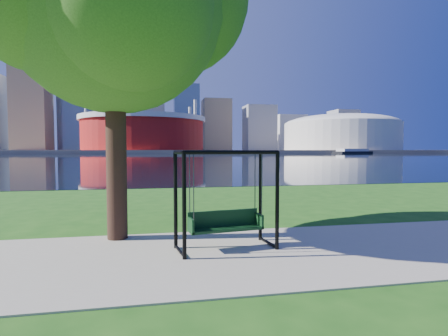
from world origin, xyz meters
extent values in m
plane|color=#1E5114|center=(0.00, 0.00, 0.00)|extent=(900.00, 900.00, 0.00)
cube|color=#9E937F|center=(0.00, -0.50, 0.01)|extent=(120.00, 4.00, 0.03)
cube|color=black|center=(0.00, 102.00, 0.01)|extent=(900.00, 180.00, 0.02)
cube|color=#937F60|center=(0.00, 306.00, 1.00)|extent=(900.00, 228.00, 2.00)
cylinder|color=maroon|center=(-10.00, 235.00, 13.00)|extent=(80.00, 80.00, 22.00)
cylinder|color=silver|center=(-10.00, 235.00, 22.50)|extent=(83.00, 83.00, 3.00)
cylinder|color=silver|center=(22.91, 254.00, 18.00)|extent=(2.00, 2.00, 32.00)
cylinder|color=silver|center=(-42.91, 254.00, 18.00)|extent=(2.00, 2.00, 32.00)
cylinder|color=silver|center=(-42.91, 216.00, 18.00)|extent=(2.00, 2.00, 32.00)
cylinder|color=silver|center=(22.91, 216.00, 18.00)|extent=(2.00, 2.00, 32.00)
cylinder|color=beige|center=(135.00, 235.00, 12.00)|extent=(84.00, 84.00, 20.00)
ellipsoid|color=beige|center=(135.00, 235.00, 21.00)|extent=(84.00, 84.00, 15.12)
cube|color=#998466|center=(-100.00, 300.00, 46.00)|extent=(26.00, 26.00, 88.00)
cube|color=slate|center=(-70.00, 325.00, 49.50)|extent=(30.00, 24.00, 95.00)
cube|color=gray|center=(-40.00, 305.00, 38.00)|extent=(24.00, 24.00, 72.00)
cube|color=silver|center=(-10.00, 335.00, 42.00)|extent=(32.00, 28.00, 80.00)
cube|color=slate|center=(25.00, 310.00, 31.00)|extent=(22.00, 22.00, 58.00)
cube|color=#998466|center=(55.00, 325.00, 26.00)|extent=(26.00, 26.00, 48.00)
cube|color=gray|center=(95.00, 315.00, 23.00)|extent=(28.00, 24.00, 42.00)
cube|color=silver|center=(135.00, 340.00, 20.00)|extent=(30.00, 26.00, 36.00)
cube|color=gray|center=(185.00, 320.00, 22.00)|extent=(24.00, 24.00, 40.00)
cube|color=#998466|center=(225.00, 335.00, 18.00)|extent=(26.00, 26.00, 32.00)
sphere|color=#998466|center=(-100.00, 300.00, 93.50)|extent=(10.00, 10.00, 10.00)
cylinder|color=black|center=(-0.79, -0.67, 1.02)|extent=(0.09, 0.09, 2.05)
cylinder|color=black|center=(1.15, -0.37, 1.02)|extent=(0.09, 0.09, 2.05)
cylinder|color=black|center=(-0.91, 0.12, 1.02)|extent=(0.09, 0.09, 2.05)
cylinder|color=black|center=(1.03, 0.42, 1.02)|extent=(0.09, 0.09, 2.05)
cylinder|color=black|center=(0.18, -0.52, 2.05)|extent=(1.95, 0.37, 0.08)
cylinder|color=black|center=(0.06, 0.27, 2.05)|extent=(1.95, 0.37, 0.08)
cylinder|color=black|center=(-0.85, -0.27, 2.05)|extent=(0.20, 0.80, 0.08)
cylinder|color=black|center=(-0.85, -0.27, 0.07)|extent=(0.18, 0.80, 0.06)
cylinder|color=black|center=(1.09, 0.02, 2.05)|extent=(0.20, 0.80, 0.08)
cylinder|color=black|center=(1.09, 0.02, 0.07)|extent=(0.18, 0.80, 0.06)
cube|color=black|center=(0.12, -0.12, 0.44)|extent=(1.60, 0.63, 0.05)
cube|color=black|center=(0.09, 0.05, 0.64)|extent=(1.55, 0.28, 0.34)
cube|color=black|center=(-0.62, -0.24, 0.57)|extent=(0.10, 0.40, 0.30)
cube|color=black|center=(0.86, -0.01, 0.57)|extent=(0.10, 0.40, 0.30)
cylinder|color=#38383D|center=(-0.58, -0.40, 1.36)|extent=(0.02, 0.02, 1.29)
cylinder|color=#38383D|center=(0.87, -0.18, 1.36)|extent=(0.02, 0.02, 1.29)
cylinder|color=#38383D|center=(-0.63, -0.07, 1.36)|extent=(0.02, 0.02, 1.29)
cylinder|color=#38383D|center=(0.82, 0.15, 1.36)|extent=(0.02, 0.02, 1.29)
cylinder|color=black|center=(-2.20, 1.19, 2.30)|extent=(0.46, 0.46, 4.61)
sphere|color=#345F1C|center=(-2.20, 1.19, 5.44)|extent=(5.02, 5.02, 5.02)
sphere|color=#345F1C|center=(-1.78, 0.04, 4.92)|extent=(3.35, 3.35, 3.35)
cube|color=black|center=(114.68, 184.73, 0.59)|extent=(29.43, 17.70, 1.15)
cube|color=silver|center=(114.68, 184.73, 2.02)|extent=(23.58, 14.25, 1.72)
camera|label=1|loc=(-1.28, -7.18, 2.09)|focal=28.00mm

